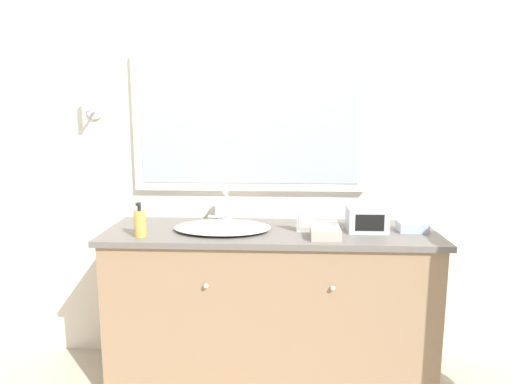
{
  "coord_description": "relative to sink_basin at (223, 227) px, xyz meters",
  "views": [
    {
      "loc": [
        0.04,
        -2.01,
        1.44
      ],
      "look_at": [
        -0.07,
        0.29,
        1.05
      ],
      "focal_mm": 32.0,
      "sensor_mm": 36.0,
      "label": 1
    }
  ],
  "objects": [
    {
      "name": "hand_towel_near_sink",
      "position": [
        0.98,
        0.03,
        0.01
      ],
      "size": [
        0.15,
        0.11,
        0.05
      ],
      "color": "#A8B7C6",
      "rests_on": "vanity_counter"
    },
    {
      "name": "picture_frame",
      "position": [
        0.42,
        -0.02,
        0.05
      ],
      "size": [
        0.08,
        0.01,
        0.15
      ],
      "color": "#B2B2B7",
      "rests_on": "vanity_counter"
    },
    {
      "name": "appliance_box",
      "position": [
        0.74,
        0.02,
        0.04
      ],
      "size": [
        0.2,
        0.15,
        0.12
      ],
      "color": "#BCBCC1",
      "rests_on": "vanity_counter"
    },
    {
      "name": "vanity_counter",
      "position": [
        0.25,
        0.02,
        -0.44
      ],
      "size": [
        1.71,
        0.54,
        0.85
      ],
      "color": "#937556",
      "rests_on": "ground_plane"
    },
    {
      "name": "hand_towel_far_corner",
      "position": [
        0.52,
        -0.13,
        0.01
      ],
      "size": [
        0.14,
        0.13,
        0.05
      ],
      "color": "#B7A899",
      "rests_on": "vanity_counter"
    },
    {
      "name": "wall_back",
      "position": [
        0.24,
        0.31,
        0.41
      ],
      "size": [
        8.0,
        0.18,
        2.55
      ],
      "color": "silver",
      "rests_on": "ground_plane"
    },
    {
      "name": "metal_tray",
      "position": [
        0.54,
        0.16,
        -0.01
      ],
      "size": [
        0.15,
        0.12,
        0.01
      ],
      "color": "silver",
      "rests_on": "vanity_counter"
    },
    {
      "name": "sink_basin",
      "position": [
        0.0,
        0.0,
        0.0
      ],
      "size": [
        0.5,
        0.38,
        0.19
      ],
      "color": "white",
      "rests_on": "vanity_counter"
    },
    {
      "name": "soap_bottle",
      "position": [
        -0.39,
        -0.14,
        0.05
      ],
      "size": [
        0.06,
        0.06,
        0.17
      ],
      "color": "gold",
      "rests_on": "vanity_counter"
    }
  ]
}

